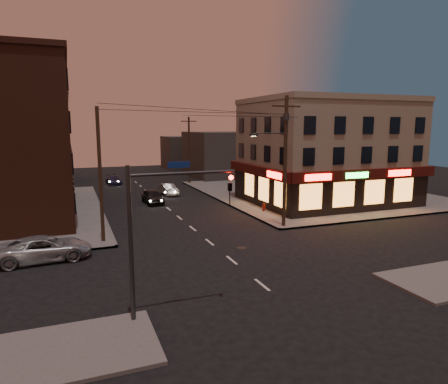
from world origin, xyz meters
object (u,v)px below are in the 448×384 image
sedan_near (153,197)px  sedan_mid (168,189)px  sedan_far (114,180)px  fire_hydrant (264,207)px  suv_cross (45,248)px

sedan_near → sedan_mid: 5.28m
sedan_far → fire_hydrant: sedan_far is taller
suv_cross → fire_hydrant: suv_cross is taller
sedan_near → sedan_far: sedan_near is taller
sedan_near → fire_hydrant: 11.87m
fire_hydrant → sedan_mid: bearing=115.2°
sedan_far → fire_hydrant: 26.13m
suv_cross → fire_hydrant: 19.51m
sedan_mid → fire_hydrant: 13.97m
sedan_near → sedan_mid: sedan_near is taller
sedan_mid → sedan_far: (-4.98, 11.09, -0.05)m
sedan_mid → sedan_near: bearing=-128.2°
suv_cross → sedan_mid: bearing=-35.4°
suv_cross → sedan_mid: size_ratio=1.35×
sedan_near → fire_hydrant: sedan_near is taller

